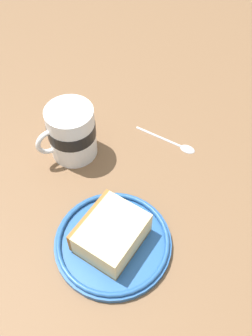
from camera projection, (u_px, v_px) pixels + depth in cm
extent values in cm
cube|color=brown|center=(101.00, 213.00, 65.40)|extent=(154.05, 154.05, 2.13)
cylinder|color=#26599E|center=(113.00, 243.00, 60.14)|extent=(18.93, 18.93, 1.08)
torus|color=#26599E|center=(113.00, 240.00, 59.41)|extent=(18.18, 18.18, 0.77)
cube|color=#9E662D|center=(113.00, 241.00, 59.47)|extent=(13.06, 12.30, 0.60)
cube|color=beige|center=(112.00, 233.00, 57.53)|extent=(13.06, 12.30, 4.31)
cube|color=#9E662D|center=(90.00, 220.00, 59.00)|extent=(9.19, 5.80, 4.31)
cylinder|color=white|center=(72.00, 132.00, 68.55)|extent=(8.77, 8.77, 10.73)
cylinder|color=black|center=(71.00, 129.00, 67.90)|extent=(8.94, 8.94, 2.76)
cylinder|color=#47230F|center=(69.00, 117.00, 65.43)|extent=(7.72, 7.72, 0.40)
torus|color=white|center=(50.00, 142.00, 67.13)|extent=(3.93, 5.12, 5.61)
ellipsoid|color=silver|center=(188.00, 148.00, 72.73)|extent=(3.18, 3.59, 0.80)
cylinder|color=silver|center=(158.00, 136.00, 74.90)|extent=(5.19, 9.05, 0.50)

